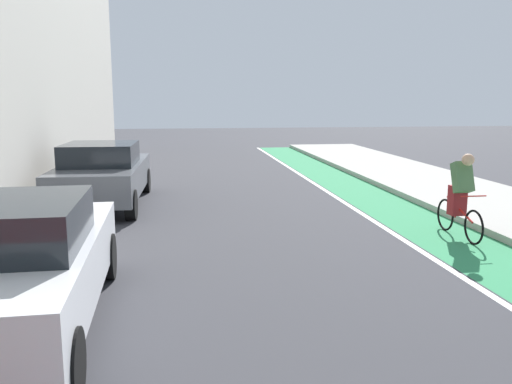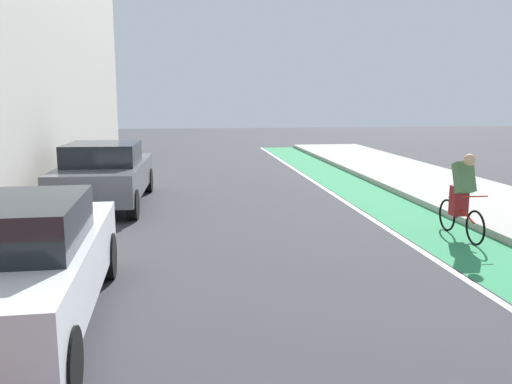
{
  "view_description": "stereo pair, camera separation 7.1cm",
  "coord_description": "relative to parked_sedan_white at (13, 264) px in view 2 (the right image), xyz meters",
  "views": [
    {
      "loc": [
        -1.44,
        4.14,
        2.6
      ],
      "look_at": [
        -0.32,
        11.91,
        1.2
      ],
      "focal_mm": 37.56,
      "sensor_mm": 36.0,
      "label": 1
    },
    {
      "loc": [
        -1.37,
        4.13,
        2.6
      ],
      "look_at": [
        -0.32,
        11.91,
        1.2
      ],
      "focal_mm": 37.56,
      "sensor_mm": 36.0,
      "label": 2
    }
  ],
  "objects": [
    {
      "name": "ground_plane",
      "position": [
        3.27,
        2.75,
        -0.78
      ],
      "size": [
        74.25,
        74.25,
        0.0
      ],
      "primitive_type": "plane",
      "color": "#38383D"
    },
    {
      "name": "bike_lane_paint",
      "position": [
        6.8,
        4.75,
        -0.78
      ],
      "size": [
        1.6,
        33.75,
        0.0
      ],
      "primitive_type": "cube",
      "color": "#2D8451",
      "rests_on": "ground"
    },
    {
      "name": "lane_divider_stripe",
      "position": [
        5.9,
        4.75,
        -0.78
      ],
      "size": [
        0.12,
        33.75,
        0.0
      ],
      "primitive_type": "cube",
      "color": "white",
      "rests_on": "ground"
    },
    {
      "name": "parked_sedan_white",
      "position": [
        0.0,
        0.0,
        0.0
      ],
      "size": [
        1.93,
        4.38,
        1.53
      ],
      "color": "silver",
      "rests_on": "ground"
    },
    {
      "name": "parked_sedan_gray",
      "position": [
        -0.0,
        7.18,
        0.0
      ],
      "size": [
        2.03,
        4.59,
        1.53
      ],
      "color": "#595B60",
      "rests_on": "ground"
    },
    {
      "name": "cyclist_trailing",
      "position": [
        7.0,
        3.17,
        0.02
      ],
      "size": [
        0.48,
        1.68,
        1.6
      ],
      "color": "black",
      "rests_on": "ground"
    }
  ]
}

